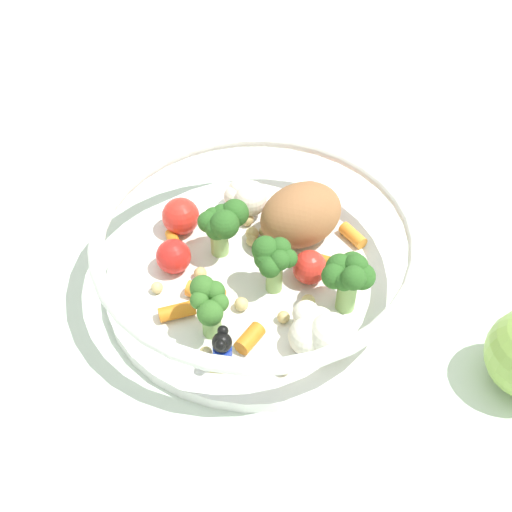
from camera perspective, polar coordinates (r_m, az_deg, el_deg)
ground_plane at (r=0.60m, az=0.17°, el=-1.46°), size 2.40×2.40×0.00m
food_container at (r=0.57m, az=0.55°, el=0.31°), size 0.26×0.26×0.07m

